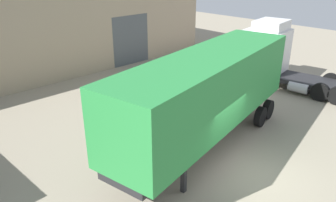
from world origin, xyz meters
TOP-DOWN VIEW (x-y plane):
  - ground_plane at (0.00, 0.00)m, footprint 60.00×60.00m
  - warehouse_building at (0.00, 17.88)m, footprint 25.95×8.28m
  - tractor_unit_white at (9.31, 4.54)m, footprint 3.38×6.72m
  - container_trailer_green at (0.28, 2.25)m, footprint 10.41×4.31m

SIDE VIEW (x-z plane):
  - ground_plane at x=0.00m, z-range 0.00..0.00m
  - tractor_unit_white at x=9.31m, z-range -0.12..3.80m
  - container_trailer_green at x=0.28m, z-range 0.56..4.56m
  - warehouse_building at x=0.00m, z-range 0.01..6.12m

